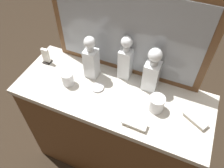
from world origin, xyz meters
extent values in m
plane|color=#2D2319|center=(0.00, 0.00, 0.00)|extent=(6.00, 6.00, 0.00)
cube|color=brown|center=(0.00, 0.00, 0.41)|extent=(1.14, 0.45, 0.82)
cube|color=silver|center=(0.00, 0.00, 0.84)|extent=(1.17, 0.46, 0.03)
cube|color=brown|center=(0.00, 0.21, 1.15)|extent=(0.92, 0.03, 0.58)
cube|color=gray|center=(0.00, 0.20, 1.15)|extent=(0.84, 0.01, 0.50)
cube|color=white|center=(0.02, 0.17, 0.96)|extent=(0.07, 0.07, 0.20)
cube|color=brown|center=(0.02, 0.17, 0.93)|extent=(0.06, 0.06, 0.14)
cylinder|color=white|center=(0.02, 0.17, 1.07)|extent=(0.04, 0.04, 0.03)
sphere|color=white|center=(0.02, 0.17, 1.12)|extent=(0.07, 0.07, 0.07)
cube|color=white|center=(0.19, 0.14, 0.95)|extent=(0.09, 0.09, 0.19)
cube|color=brown|center=(0.19, 0.14, 0.92)|extent=(0.07, 0.07, 0.12)
cylinder|color=white|center=(0.19, 0.14, 1.06)|extent=(0.05, 0.05, 0.03)
sphere|color=white|center=(0.19, 0.14, 1.11)|extent=(0.08, 0.08, 0.08)
cube|color=white|center=(-0.17, 0.09, 0.95)|extent=(0.08, 0.08, 0.20)
cube|color=brown|center=(-0.17, 0.09, 0.92)|extent=(0.06, 0.06, 0.13)
cylinder|color=white|center=(-0.17, 0.09, 1.07)|extent=(0.04, 0.04, 0.03)
sphere|color=white|center=(-0.17, 0.09, 1.11)|extent=(0.07, 0.07, 0.07)
cylinder|color=white|center=(0.27, -0.01, 0.90)|extent=(0.09, 0.09, 0.09)
cylinder|color=silver|center=(0.27, -0.01, 0.86)|extent=(0.08, 0.08, 0.01)
cylinder|color=white|center=(-0.27, -0.04, 0.90)|extent=(0.07, 0.07, 0.09)
cylinder|color=silver|center=(-0.27, -0.04, 0.86)|extent=(0.07, 0.07, 0.01)
cube|color=#B7A88C|center=(0.48, 0.00, 0.86)|extent=(0.13, 0.10, 0.01)
cube|color=#B7B5AD|center=(0.48, 0.00, 0.88)|extent=(0.15, 0.11, 0.01)
cube|color=#B7A88C|center=(0.19, -0.15, 0.86)|extent=(0.12, 0.05, 0.01)
cube|color=#B7B5AD|center=(0.19, -0.15, 0.88)|extent=(0.14, 0.06, 0.01)
cylinder|color=silver|center=(-0.10, 0.00, 0.86)|extent=(0.08, 0.08, 0.01)
cube|color=black|center=(-0.50, 0.08, 0.86)|extent=(0.05, 0.05, 0.01)
cube|color=white|center=(-0.50, 0.08, 0.91)|extent=(0.04, 0.02, 0.11)
camera|label=1|loc=(0.34, -0.78, 1.89)|focal=36.34mm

